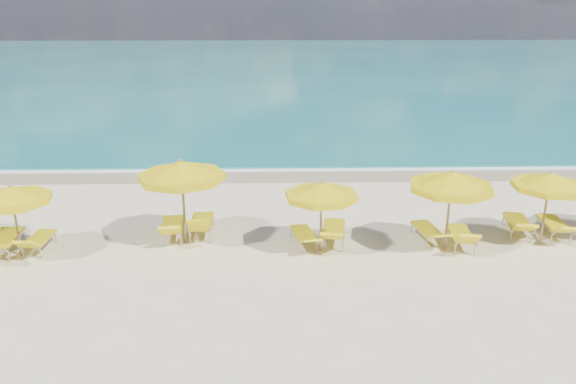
{
  "coord_description": "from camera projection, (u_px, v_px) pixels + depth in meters",
  "views": [
    {
      "loc": [
        -0.38,
        -14.69,
        6.73
      ],
      "look_at": [
        0.0,
        1.5,
        1.2
      ],
      "focal_mm": 35.0,
      "sensor_mm": 36.0,
      "label": 1
    }
  ],
  "objects": [
    {
      "name": "ground_plane",
      "position": [
        289.0,
        248.0,
        16.09
      ],
      "size": [
        120.0,
        120.0,
        0.0
      ],
      "primitive_type": "plane",
      "color": "beige"
    },
    {
      "name": "ocean",
      "position": [
        278.0,
        66.0,
        61.5
      ],
      "size": [
        120.0,
        80.0,
        0.3
      ],
      "primitive_type": "cube",
      "color": "#126565",
      "rests_on": "ground"
    },
    {
      "name": "wet_sand_band",
      "position": [
        285.0,
        173.0,
        23.09
      ],
      "size": [
        120.0,
        2.6,
        0.01
      ],
      "primitive_type": "cube",
      "color": "tan",
      "rests_on": "ground"
    },
    {
      "name": "foam_line",
      "position": [
        284.0,
        168.0,
        23.84
      ],
      "size": [
        120.0,
        1.2,
        0.03
      ],
      "primitive_type": "cube",
      "color": "white",
      "rests_on": "ground"
    },
    {
      "name": "whitecap_near",
      "position": [
        177.0,
        125.0,
        32.03
      ],
      "size": [
        14.0,
        0.36,
        0.05
      ],
      "primitive_type": "cube",
      "color": "white",
      "rests_on": "ground"
    },
    {
      "name": "whitecap_far",
      "position": [
        395.0,
        103.0,
        38.97
      ],
      "size": [
        18.0,
        0.3,
        0.05
      ],
      "primitive_type": "cube",
      "color": "white",
      "rests_on": "ground"
    },
    {
      "name": "umbrella_2",
      "position": [
        11.0,
        195.0,
        15.05
      ],
      "size": [
        2.39,
        2.39,
        2.1
      ],
      "rotation": [
        0.0,
        0.0,
        -0.17
      ],
      "color": "#977D4B",
      "rests_on": "ground"
    },
    {
      "name": "umbrella_3",
      "position": [
        182.0,
        171.0,
        15.85
      ],
      "size": [
        2.64,
        2.64,
        2.54
      ],
      "rotation": [
        0.0,
        0.0,
        0.05
      ],
      "color": "#977D4B",
      "rests_on": "ground"
    },
    {
      "name": "umbrella_4",
      "position": [
        321.0,
        191.0,
        15.4
      ],
      "size": [
        2.55,
        2.55,
        2.08
      ],
      "rotation": [
        0.0,
        0.0,
        -0.29
      ],
      "color": "#977D4B",
      "rests_on": "ground"
    },
    {
      "name": "umbrella_5",
      "position": [
        451.0,
        182.0,
        15.39
      ],
      "size": [
        2.7,
        2.7,
        2.37
      ],
      "rotation": [
        0.0,
        0.0,
        0.17
      ],
      "color": "#977D4B",
      "rests_on": "ground"
    },
    {
      "name": "umbrella_6",
      "position": [
        550.0,
        182.0,
        16.04
      ],
      "size": [
        2.67,
        2.67,
        2.14
      ],
      "rotation": [
        0.0,
        0.0,
        0.32
      ],
      "color": "#977D4B",
      "rests_on": "ground"
    },
    {
      "name": "lounger_2_left",
      "position": [
        5.0,
        245.0,
        15.72
      ],
      "size": [
        0.89,
        2.12,
        0.85
      ],
      "rotation": [
        0.0,
        0.0,
        0.11
      ],
      "color": "#A5A8AD",
      "rests_on": "ground"
    },
    {
      "name": "lounger_2_right",
      "position": [
        39.0,
        244.0,
        15.9
      ],
      "size": [
        0.58,
        1.65,
        0.73
      ],
      "rotation": [
        0.0,
        0.0,
        -0.02
      ],
      "color": "#A5A8AD",
      "rests_on": "ground"
    },
    {
      "name": "lounger_3_left",
      "position": [
        172.0,
        231.0,
        16.72
      ],
      "size": [
        0.83,
        1.95,
        0.84
      ],
      "rotation": [
        0.0,
        0.0,
        0.11
      ],
      "color": "#A5A8AD",
      "rests_on": "ground"
    },
    {
      "name": "lounger_3_right",
      "position": [
        202.0,
        228.0,
        16.92
      ],
      "size": [
        0.73,
        1.93,
        0.94
      ],
      "rotation": [
        0.0,
        0.0,
        0.04
      ],
      "color": "#A5A8AD",
      "rests_on": "ground"
    },
    {
      "name": "lounger_4_left",
      "position": [
        304.0,
        239.0,
        16.24
      ],
      "size": [
        0.87,
        1.78,
        0.62
      ],
      "rotation": [
        0.0,
        0.0,
        0.2
      ],
      "color": "#A5A8AD",
      "rests_on": "ground"
    },
    {
      "name": "lounger_4_right",
      "position": [
        333.0,
        235.0,
        16.4
      ],
      "size": [
        0.94,
        2.07,
        0.82
      ],
      "rotation": [
        0.0,
        0.0,
        -0.15
      ],
      "color": "#A5A8AD",
      "rests_on": "ground"
    },
    {
      "name": "lounger_5_left",
      "position": [
        427.0,
        234.0,
        16.53
      ],
      "size": [
        0.81,
        1.82,
        0.65
      ],
      "rotation": [
        0.0,
        0.0,
        0.15
      ],
      "color": "#A5A8AD",
      "rests_on": "ground"
    },
    {
      "name": "lounger_5_right",
      "position": [
        460.0,
        239.0,
        16.13
      ],
      "size": [
        0.77,
        1.84,
        0.83
      ],
      "rotation": [
        0.0,
        0.0,
        -0.1
      ],
      "color": "#A5A8AD",
      "rests_on": "ground"
    },
    {
      "name": "lounger_6_left",
      "position": [
        517.0,
        227.0,
        16.99
      ],
      "size": [
        0.97,
        1.99,
        0.79
      ],
      "rotation": [
        0.0,
        0.0,
        -0.19
      ],
      "color": "#A5A8AD",
      "rests_on": "ground"
    },
    {
      "name": "lounger_6_right",
      "position": [
        554.0,
        229.0,
        16.88
      ],
      "size": [
        0.75,
        1.91,
        0.75
      ],
      "rotation": [
        0.0,
        0.0,
        -0.08
      ],
      "color": "#A5A8AD",
      "rests_on": "ground"
    }
  ]
}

